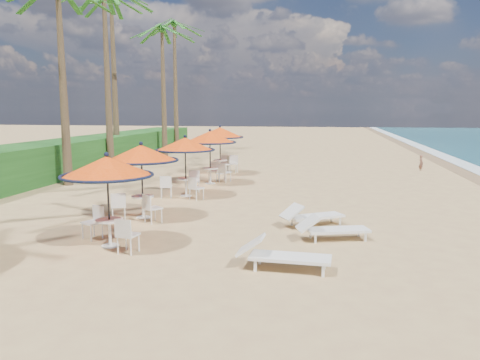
{
  "coord_description": "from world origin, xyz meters",
  "views": [
    {
      "loc": [
        0.56,
        -10.91,
        3.55
      ],
      "look_at": [
        -2.17,
        4.13,
        1.2
      ],
      "focal_mm": 35.0,
      "sensor_mm": 36.0,
      "label": 1
    }
  ],
  "objects_px": {
    "station_0": "(107,175)",
    "station_4": "(221,138)",
    "lounger_mid": "(330,228)",
    "station_2": "(185,152)",
    "lounger_near": "(280,254)",
    "station_3": "(211,142)",
    "station_1": "(141,160)",
    "lounger_far": "(310,215)"
  },
  "relations": [
    {
      "from": "station_1",
      "to": "lounger_far",
      "type": "xyz_separation_m",
      "value": [
        5.43,
        -0.06,
        -1.57
      ]
    },
    {
      "from": "station_4",
      "to": "lounger_mid",
      "type": "xyz_separation_m",
      "value": [
        5.75,
        -12.26,
        -1.61
      ]
    },
    {
      "from": "lounger_far",
      "to": "lounger_mid",
      "type": "bearing_deg",
      "value": -100.35
    },
    {
      "from": "station_3",
      "to": "station_4",
      "type": "height_order",
      "value": "station_4"
    },
    {
      "from": "station_1",
      "to": "lounger_mid",
      "type": "relative_size",
      "value": 1.21
    },
    {
      "from": "station_4",
      "to": "lounger_far",
      "type": "distance_m",
      "value": 12.07
    },
    {
      "from": "lounger_near",
      "to": "lounger_far",
      "type": "bearing_deg",
      "value": 85.1
    },
    {
      "from": "station_2",
      "to": "station_4",
      "type": "relative_size",
      "value": 0.94
    },
    {
      "from": "station_3",
      "to": "station_4",
      "type": "bearing_deg",
      "value": 94.44
    },
    {
      "from": "station_0",
      "to": "lounger_near",
      "type": "height_order",
      "value": "station_0"
    },
    {
      "from": "station_1",
      "to": "station_2",
      "type": "height_order",
      "value": "station_2"
    },
    {
      "from": "station_2",
      "to": "station_3",
      "type": "relative_size",
      "value": 0.96
    },
    {
      "from": "station_1",
      "to": "station_4",
      "type": "height_order",
      "value": "station_4"
    },
    {
      "from": "station_1",
      "to": "lounger_far",
      "type": "distance_m",
      "value": 5.65
    },
    {
      "from": "station_0",
      "to": "station_2",
      "type": "relative_size",
      "value": 0.98
    },
    {
      "from": "lounger_mid",
      "to": "station_3",
      "type": "bearing_deg",
      "value": 104.28
    },
    {
      "from": "station_2",
      "to": "station_1",
      "type": "bearing_deg",
      "value": -94.05
    },
    {
      "from": "station_0",
      "to": "station_2",
      "type": "distance_m",
      "value": 7.1
    },
    {
      "from": "station_2",
      "to": "lounger_mid",
      "type": "height_order",
      "value": "station_2"
    },
    {
      "from": "station_2",
      "to": "lounger_near",
      "type": "relative_size",
      "value": 1.19
    },
    {
      "from": "station_0",
      "to": "station_4",
      "type": "height_order",
      "value": "station_4"
    },
    {
      "from": "station_0",
      "to": "station_4",
      "type": "relative_size",
      "value": 0.93
    },
    {
      "from": "station_2",
      "to": "station_3",
      "type": "xyz_separation_m",
      "value": [
        0.24,
        3.37,
        0.16
      ]
    },
    {
      "from": "station_4",
      "to": "station_2",
      "type": "bearing_deg",
      "value": -89.82
    },
    {
      "from": "station_1",
      "to": "station_4",
      "type": "xyz_separation_m",
      "value": [
        0.26,
        10.73,
        0.03
      ]
    },
    {
      "from": "lounger_mid",
      "to": "lounger_near",
      "type": "bearing_deg",
      "value": -130.81
    },
    {
      "from": "station_1",
      "to": "lounger_mid",
      "type": "height_order",
      "value": "station_1"
    },
    {
      "from": "lounger_near",
      "to": "lounger_mid",
      "type": "xyz_separation_m",
      "value": [
        1.12,
        2.58,
        -0.02
      ]
    },
    {
      "from": "lounger_far",
      "to": "station_0",
      "type": "bearing_deg",
      "value": 179.14
    },
    {
      "from": "station_4",
      "to": "station_3",
      "type": "bearing_deg",
      "value": -85.56
    },
    {
      "from": "station_1",
      "to": "station_3",
      "type": "bearing_deg",
      "value": 85.93
    },
    {
      "from": "station_1",
      "to": "lounger_mid",
      "type": "xyz_separation_m",
      "value": [
        6.01,
        -1.53,
        -1.58
      ]
    },
    {
      "from": "station_2",
      "to": "lounger_mid",
      "type": "distance_m",
      "value": 8.09
    },
    {
      "from": "station_2",
      "to": "lounger_far",
      "type": "xyz_separation_m",
      "value": [
        5.15,
        -4.03,
        -1.49
      ]
    },
    {
      "from": "station_3",
      "to": "lounger_mid",
      "type": "xyz_separation_m",
      "value": [
        5.49,
        -8.87,
        -1.65
      ]
    },
    {
      "from": "lounger_mid",
      "to": "station_2",
      "type": "bearing_deg",
      "value": 118.69
    },
    {
      "from": "station_3",
      "to": "lounger_near",
      "type": "distance_m",
      "value": 12.37
    },
    {
      "from": "station_3",
      "to": "station_4",
      "type": "relative_size",
      "value": 0.98
    },
    {
      "from": "station_2",
      "to": "lounger_near",
      "type": "height_order",
      "value": "station_2"
    },
    {
      "from": "station_3",
      "to": "lounger_mid",
      "type": "relative_size",
      "value": 1.26
    },
    {
      "from": "lounger_near",
      "to": "lounger_mid",
      "type": "height_order",
      "value": "lounger_near"
    },
    {
      "from": "station_1",
      "to": "lounger_far",
      "type": "bearing_deg",
      "value": -0.61
    }
  ]
}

